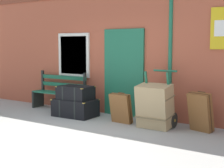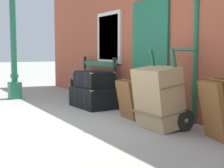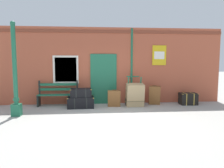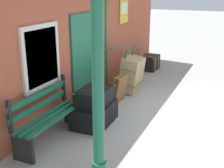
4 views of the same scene
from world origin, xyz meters
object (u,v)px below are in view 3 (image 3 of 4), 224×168
(lamp_post, at_px, (15,81))
(platform_bench, at_px, (58,95))
(suitcase_beige, at_px, (154,95))
(large_brown_trunk, at_px, (135,95))
(suitcase_tan, at_px, (114,99))
(steamer_trunk_base, at_px, (81,102))
(steamer_trunk_middle, at_px, (81,93))
(porters_trolley, at_px, (134,99))
(corner_trunk, at_px, (188,99))

(lamp_post, distance_m, platform_bench, 2.04)
(suitcase_beige, bearing_deg, platform_bench, 177.38)
(platform_bench, height_order, suitcase_beige, platform_bench)
(platform_bench, xyz_separation_m, large_brown_trunk, (3.07, -0.45, 0.02))
(platform_bench, relative_size, suitcase_tan, 2.35)
(suitcase_beige, bearing_deg, suitcase_tan, -171.10)
(steamer_trunk_base, height_order, large_brown_trunk, large_brown_trunk)
(lamp_post, bearing_deg, suitcase_tan, 18.54)
(platform_bench, xyz_separation_m, steamer_trunk_base, (0.93, -0.45, -0.23))
(lamp_post, relative_size, suitcase_beige, 3.80)
(lamp_post, relative_size, steamer_trunk_middle, 3.67)
(lamp_post, relative_size, suitcase_tan, 4.48)
(steamer_trunk_middle, height_order, porters_trolley, porters_trolley)
(platform_bench, relative_size, corner_trunk, 2.24)
(steamer_trunk_middle, relative_size, suitcase_tan, 1.22)
(steamer_trunk_middle, distance_m, porters_trolley, 2.15)
(steamer_trunk_base, bearing_deg, large_brown_trunk, 0.15)
(lamp_post, bearing_deg, corner_trunk, 11.56)
(suitcase_beige, bearing_deg, steamer_trunk_base, -174.86)
(steamer_trunk_base, height_order, suitcase_tan, suitcase_tan)
(suitcase_tan, bearing_deg, porters_trolley, 12.18)
(lamp_post, distance_m, suitcase_tan, 3.61)
(large_brown_trunk, xyz_separation_m, suitcase_tan, (-0.83, -0.00, -0.13))
(platform_bench, bearing_deg, lamp_post, -124.97)
(steamer_trunk_base, distance_m, suitcase_beige, 3.03)
(steamer_trunk_base, distance_m, corner_trunk, 4.43)
(large_brown_trunk, distance_m, corner_trunk, 2.31)
(suitcase_beige, distance_m, corner_trunk, 1.43)
(steamer_trunk_base, bearing_deg, lamp_post, -151.20)
(large_brown_trunk, bearing_deg, corner_trunk, 4.99)
(suitcase_beige, bearing_deg, large_brown_trunk, -163.15)
(platform_bench, relative_size, suitcase_beige, 1.99)
(lamp_post, bearing_deg, steamer_trunk_base, 28.80)
(suitcase_tan, bearing_deg, steamer_trunk_base, -179.84)
(suitcase_beige, height_order, corner_trunk, suitcase_beige)
(lamp_post, bearing_deg, steamer_trunk_middle, 28.53)
(steamer_trunk_base, xyz_separation_m, suitcase_beige, (3.01, 0.27, 0.18))
(suitcase_tan, bearing_deg, large_brown_trunk, 0.14)
(porters_trolley, xyz_separation_m, suitcase_tan, (-0.83, -0.18, 0.06))
(platform_bench, relative_size, steamer_trunk_base, 1.55)
(platform_bench, bearing_deg, suitcase_beige, -2.62)
(lamp_post, bearing_deg, platform_bench, 55.03)
(porters_trolley, relative_size, corner_trunk, 1.66)
(suitcase_beige, bearing_deg, lamp_post, -164.63)
(steamer_trunk_middle, bearing_deg, suitcase_tan, 0.34)
(suitcase_tan, height_order, corner_trunk, suitcase_tan)
(steamer_trunk_base, relative_size, corner_trunk, 1.45)
(lamp_post, distance_m, large_brown_trunk, 4.37)
(suitcase_tan, bearing_deg, lamp_post, -161.46)
(steamer_trunk_base, xyz_separation_m, corner_trunk, (4.43, 0.21, 0.03))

